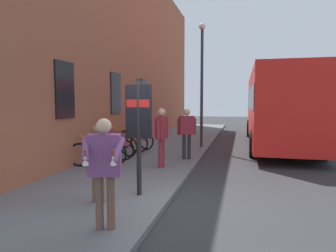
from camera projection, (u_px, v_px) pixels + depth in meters
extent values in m
plane|color=#2D2D30|center=(231.00, 156.00, 11.43)|extent=(60.00, 60.00, 0.00)
cube|color=slate|center=(173.00, 145.00, 14.02)|extent=(24.00, 3.50, 0.12)
cube|color=#9E563D|center=(138.00, 52.00, 15.11)|extent=(22.00, 0.60, 9.14)
cube|color=black|center=(65.00, 90.00, 8.44)|extent=(0.90, 0.06, 1.60)
cube|color=black|center=(116.00, 93.00, 11.82)|extent=(0.90, 0.06, 1.60)
cube|color=black|center=(144.00, 95.00, 15.21)|extent=(0.90, 0.06, 1.60)
torus|color=black|center=(80.00, 155.00, 8.99)|extent=(0.26, 0.71, 0.72)
torus|color=black|center=(115.00, 154.00, 9.03)|extent=(0.26, 0.71, 0.72)
cylinder|color=orange|center=(98.00, 145.00, 8.99)|extent=(0.32, 0.99, 0.58)
cylinder|color=orange|center=(95.00, 137.00, 8.97)|extent=(0.27, 0.83, 0.09)
cylinder|color=orange|center=(112.00, 146.00, 9.01)|extent=(0.09, 0.19, 0.51)
cube|color=black|center=(110.00, 137.00, 8.98)|extent=(0.15, 0.22, 0.06)
cylinder|color=orange|center=(81.00, 135.00, 8.94)|extent=(0.47, 0.16, 0.02)
torus|color=black|center=(91.00, 150.00, 9.78)|extent=(0.30, 0.70, 0.72)
torus|color=black|center=(124.00, 150.00, 9.88)|extent=(0.30, 0.70, 0.72)
cylinder|color=#267F3F|center=(108.00, 142.00, 9.81)|extent=(0.37, 0.97, 0.58)
cylinder|color=#267F3F|center=(106.00, 134.00, 9.79)|extent=(0.32, 0.82, 0.09)
cylinder|color=#267F3F|center=(121.00, 142.00, 9.86)|extent=(0.10, 0.19, 0.51)
cube|color=black|center=(119.00, 134.00, 9.82)|extent=(0.16, 0.22, 0.06)
cylinder|color=#267F3F|center=(92.00, 132.00, 9.74)|extent=(0.46, 0.18, 0.02)
torus|color=black|center=(105.00, 145.00, 11.03)|extent=(0.22, 0.71, 0.72)
torus|color=black|center=(129.00, 147.00, 10.56)|extent=(0.22, 0.71, 0.72)
cylinder|color=#8C338C|center=(117.00, 138.00, 10.76)|extent=(0.27, 1.00, 0.58)
cylinder|color=#8C338C|center=(115.00, 131.00, 10.77)|extent=(0.23, 0.84, 0.09)
cylinder|color=#8C338C|center=(127.00, 140.00, 10.57)|extent=(0.08, 0.19, 0.51)
cube|color=black|center=(125.00, 131.00, 10.58)|extent=(0.14, 0.22, 0.06)
cylinder|color=#8C338C|center=(106.00, 129.00, 10.96)|extent=(0.47, 0.13, 0.02)
torus|color=black|center=(113.00, 143.00, 11.63)|extent=(0.11, 0.72, 0.72)
torus|color=black|center=(139.00, 143.00, 11.45)|extent=(0.11, 0.72, 0.72)
cylinder|color=orange|center=(126.00, 136.00, 11.51)|extent=(0.10, 1.02, 0.58)
cylinder|color=orange|center=(125.00, 129.00, 11.51)|extent=(0.09, 0.85, 0.09)
cylinder|color=orange|center=(137.00, 137.00, 11.44)|extent=(0.05, 0.19, 0.51)
cube|color=black|center=(135.00, 129.00, 11.43)|extent=(0.11, 0.21, 0.06)
cylinder|color=orange|center=(114.00, 127.00, 11.58)|extent=(0.48, 0.06, 0.02)
torus|color=black|center=(126.00, 139.00, 12.61)|extent=(0.26, 0.71, 0.72)
torus|color=black|center=(146.00, 141.00, 12.08)|extent=(0.26, 0.71, 0.72)
cylinder|color=#B21E1E|center=(136.00, 134.00, 12.31)|extent=(0.32, 0.99, 0.58)
cylinder|color=#B21E1E|center=(135.00, 127.00, 12.33)|extent=(0.28, 0.83, 0.09)
cylinder|color=#B21E1E|center=(145.00, 135.00, 12.10)|extent=(0.09, 0.19, 0.51)
cube|color=black|center=(143.00, 128.00, 12.11)|extent=(0.15, 0.22, 0.06)
cylinder|color=#B21E1E|center=(126.00, 125.00, 12.54)|extent=(0.47, 0.16, 0.02)
cylinder|color=black|center=(139.00, 138.00, 6.20)|extent=(0.10, 0.10, 2.40)
cube|color=black|center=(139.00, 111.00, 6.15)|extent=(0.08, 0.55, 1.10)
cube|color=red|center=(139.00, 103.00, 6.14)|extent=(0.09, 0.50, 0.16)
cube|color=red|center=(278.00, 106.00, 13.97)|extent=(10.50, 2.50, 3.00)
cube|color=black|center=(278.00, 98.00, 13.94)|extent=(10.29, 2.54, 0.90)
cylinder|color=black|center=(324.00, 146.00, 10.54)|extent=(1.00, 0.25, 1.00)
cylinder|color=black|center=(253.00, 144.00, 11.12)|extent=(1.00, 0.25, 1.00)
cylinder|color=black|center=(293.00, 129.00, 17.04)|extent=(1.00, 0.25, 1.00)
cylinder|color=black|center=(249.00, 128.00, 17.62)|extent=(1.00, 0.25, 1.00)
cylinder|color=maroon|center=(160.00, 153.00, 8.83)|extent=(0.13, 0.13, 0.86)
cylinder|color=maroon|center=(163.00, 152.00, 9.00)|extent=(0.13, 0.13, 0.86)
cube|color=maroon|center=(162.00, 128.00, 8.85)|extent=(0.52, 0.30, 0.65)
sphere|color=#D8AD8C|center=(161.00, 112.00, 8.82)|extent=(0.23, 0.23, 0.23)
cylinder|color=maroon|center=(158.00, 130.00, 8.59)|extent=(0.10, 0.10, 0.57)
cylinder|color=maroon|center=(165.00, 128.00, 9.12)|extent=(0.10, 0.10, 0.57)
cylinder|color=#26262D|center=(184.00, 147.00, 10.16)|extent=(0.12, 0.12, 0.84)
cylinder|color=#26262D|center=(189.00, 147.00, 10.18)|extent=(0.12, 0.12, 0.84)
cube|color=maroon|center=(187.00, 125.00, 10.11)|extent=(0.41, 0.54, 0.63)
sphere|color=#D8AD8C|center=(187.00, 112.00, 10.07)|extent=(0.23, 0.23, 0.23)
cylinder|color=maroon|center=(179.00, 127.00, 10.07)|extent=(0.10, 0.10, 0.56)
cylinder|color=maroon|center=(195.00, 126.00, 10.15)|extent=(0.10, 0.10, 0.56)
cylinder|color=brown|center=(101.00, 184.00, 5.76)|extent=(0.11, 0.11, 0.74)
cylinder|color=brown|center=(95.00, 183.00, 5.82)|extent=(0.11, 0.11, 0.74)
cube|color=#723F72|center=(97.00, 150.00, 5.74)|extent=(0.30, 0.47, 0.56)
sphere|color=brown|center=(97.00, 130.00, 5.70)|extent=(0.20, 0.20, 0.20)
cylinder|color=#723F72|center=(108.00, 153.00, 5.63)|extent=(0.09, 0.09, 0.50)
cylinder|color=#723F72|center=(87.00, 151.00, 5.85)|extent=(0.09, 0.09, 0.50)
cylinder|color=brown|center=(111.00, 202.00, 4.56)|extent=(0.12, 0.12, 0.84)
cylinder|color=brown|center=(99.00, 203.00, 4.56)|extent=(0.12, 0.12, 0.84)
cube|color=#723F72|center=(104.00, 155.00, 4.50)|extent=(0.37, 0.54, 0.63)
sphere|color=#D8AD8C|center=(104.00, 126.00, 4.46)|extent=(0.23, 0.23, 0.23)
cylinder|color=#723F72|center=(118.00, 150.00, 4.31)|extent=(0.45, 0.12, 0.35)
cone|color=white|center=(113.00, 160.00, 4.12)|extent=(0.14, 0.12, 0.16)
cylinder|color=brown|center=(113.00, 153.00, 4.11)|extent=(0.07, 0.05, 0.11)
cylinder|color=#723F72|center=(85.00, 150.00, 4.29)|extent=(0.44, 0.29, 0.35)
cone|color=white|center=(85.00, 160.00, 4.11)|extent=(0.14, 0.12, 0.16)
cylinder|color=brown|center=(85.00, 153.00, 4.10)|extent=(0.07, 0.05, 0.11)
cylinder|color=#333338|center=(202.00, 89.00, 12.72)|extent=(0.12, 0.12, 4.97)
sphere|color=silver|center=(202.00, 26.00, 12.51)|extent=(0.28, 0.28, 0.28)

